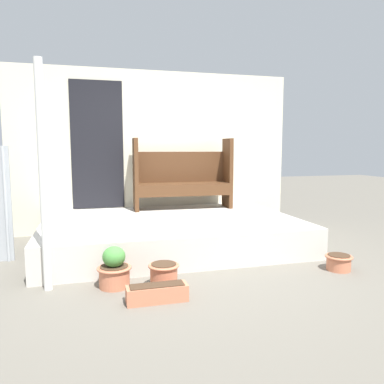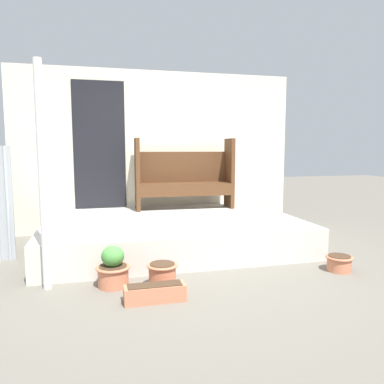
% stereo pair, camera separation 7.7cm
% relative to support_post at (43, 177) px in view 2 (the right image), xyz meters
% --- Properties ---
extents(ground_plane, '(24.00, 24.00, 0.00)m').
position_rel_support_post_xyz_m(ground_plane, '(1.51, 0.11, -1.09)').
color(ground_plane, '#666056').
extents(porch_slab, '(3.39, 2.29, 0.39)m').
position_rel_support_post_xyz_m(porch_slab, '(1.48, 1.25, -0.89)').
color(porch_slab, beige).
rests_on(porch_slab, ground_plane).
extents(house_wall, '(4.59, 0.08, 2.60)m').
position_rel_support_post_xyz_m(house_wall, '(1.44, 2.43, 0.22)').
color(house_wall, beige).
rests_on(house_wall, ground_plane).
extents(support_post, '(0.08, 0.08, 2.18)m').
position_rel_support_post_xyz_m(support_post, '(0.00, 0.00, 0.00)').
color(support_post, white).
rests_on(support_post, ground_plane).
extents(bench, '(1.56, 0.46, 1.12)m').
position_rel_support_post_xyz_m(bench, '(1.84, 2.06, -0.16)').
color(bench, '#4C2D19').
rests_on(bench, porch_slab).
extents(flower_pot_left, '(0.34, 0.34, 0.41)m').
position_rel_support_post_xyz_m(flower_pot_left, '(0.62, -0.10, -0.91)').
color(flower_pot_left, '#C67251').
rests_on(flower_pot_left, ground_plane).
extents(flower_pot_middle, '(0.31, 0.31, 0.24)m').
position_rel_support_post_xyz_m(flower_pot_middle, '(1.09, -0.24, -0.96)').
color(flower_pot_middle, '#C67251').
rests_on(flower_pot_middle, ground_plane).
extents(flower_pot_right, '(0.30, 0.30, 0.18)m').
position_rel_support_post_xyz_m(flower_pot_right, '(3.08, -0.24, -0.99)').
color(flower_pot_right, '#C67251').
rests_on(flower_pot_right, ground_plane).
extents(planter_box_rect, '(0.55, 0.17, 0.16)m').
position_rel_support_post_xyz_m(planter_box_rect, '(0.97, -0.55, -1.01)').
color(planter_box_rect, '#C67251').
rests_on(planter_box_rect, ground_plane).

